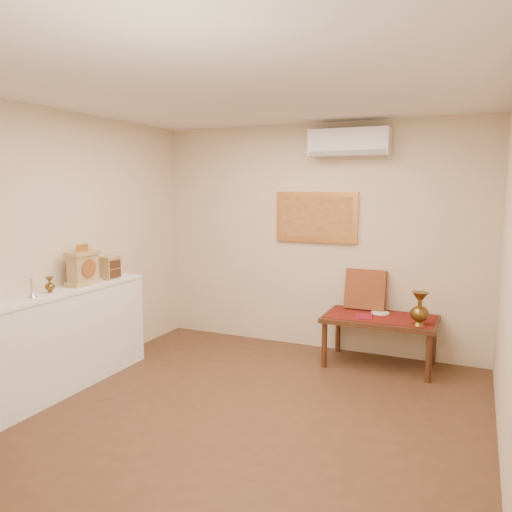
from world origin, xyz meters
The scene contains 17 objects.
floor centered at (0.00, 0.00, 0.00)m, with size 4.50×4.50×0.00m, color brown.
ceiling centered at (0.00, 0.00, 2.70)m, with size 4.50×4.50×0.00m, color silver.
wall_back centered at (0.00, 2.25, 1.35)m, with size 4.00×0.02×2.70m, color beige.
wall_left centered at (-2.00, 0.00, 1.35)m, with size 0.02×4.50×2.70m, color beige.
candlestick centered at (-1.82, -0.36, 1.08)m, with size 0.10×0.10×0.20m, color silver, non-canonical shape.
brass_urn_small centered at (-1.82, -0.14, 1.08)m, with size 0.09×0.09×0.20m, color brown, non-canonical shape.
table_cloth centered at (0.85, 1.88, 0.55)m, with size 1.14×0.59×0.01m, color maroon.
brass_urn_tall centered at (1.27, 1.68, 0.77)m, with size 0.19×0.19×0.42m, color brown, non-canonical shape.
plate centered at (0.83, 2.00, 0.56)m, with size 0.20×0.20×0.01m, color white.
menu centered at (0.69, 1.77, 0.56)m, with size 0.18×0.25×0.01m, color maroon.
cushion centered at (0.63, 2.14, 0.79)m, with size 0.46×0.10×0.46m, color #5F1513.
display_ledge centered at (-1.82, 0.00, 0.49)m, with size 0.37×2.02×0.98m.
mantel_clock centered at (-1.81, 0.28, 1.15)m, with size 0.17×0.36×0.41m.
wooden_chest centered at (-1.81, 0.66, 1.10)m, with size 0.16×0.21×0.24m.
low_table centered at (0.85, 1.88, 0.48)m, with size 1.20×0.70×0.55m.
painting centered at (0.00, 2.22, 1.60)m, with size 1.00×0.06×0.60m.
ac_unit centered at (0.40, 2.12, 2.45)m, with size 0.90×0.25×0.30m.
Camera 1 is at (1.76, -3.51, 1.94)m, focal length 35.00 mm.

